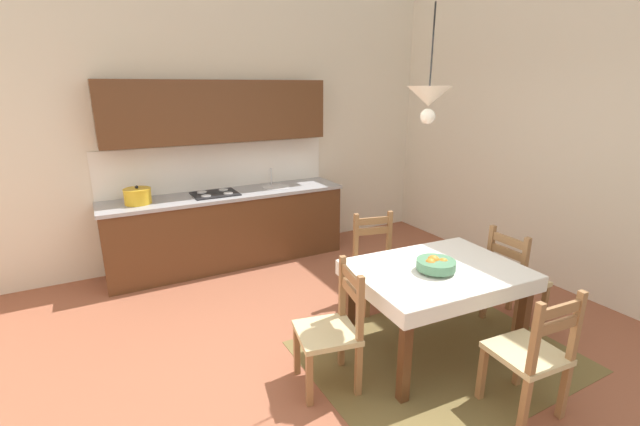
% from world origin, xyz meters
% --- Properties ---
extents(ground_plane, '(6.45, 6.02, 0.10)m').
position_xyz_m(ground_plane, '(0.00, 0.00, -0.05)').
color(ground_plane, '#99563D').
extents(wall_back, '(6.45, 0.12, 4.08)m').
position_xyz_m(wall_back, '(0.00, 2.77, 2.04)').
color(wall_back, silver).
rests_on(wall_back, ground_plane).
extents(wall_right, '(0.12, 6.02, 4.08)m').
position_xyz_m(wall_right, '(2.98, 0.00, 2.04)').
color(wall_right, silver).
rests_on(wall_right, ground_plane).
extents(area_rug, '(2.10, 1.60, 0.01)m').
position_xyz_m(area_rug, '(0.86, -0.33, 0.00)').
color(area_rug, brown).
rests_on(area_rug, ground_plane).
extents(kitchen_cabinetry, '(2.86, 0.63, 2.20)m').
position_xyz_m(kitchen_cabinetry, '(-0.05, 2.44, 0.86)').
color(kitchen_cabinetry, '#56331C').
rests_on(kitchen_cabinetry, ground_plane).
extents(dining_table, '(1.38, 1.05, 0.75)m').
position_xyz_m(dining_table, '(0.86, -0.23, 0.62)').
color(dining_table, '#56331C').
rests_on(dining_table, ground_plane).
extents(dining_chair_window_side, '(0.43, 0.43, 0.93)m').
position_xyz_m(dining_chair_window_side, '(1.80, -0.24, 0.44)').
color(dining_chair_window_side, '#D1BC89').
rests_on(dining_chair_window_side, ground_plane).
extents(dining_chair_camera_side, '(0.45, 0.45, 0.93)m').
position_xyz_m(dining_chair_camera_side, '(0.93, -1.06, 0.44)').
color(dining_chair_camera_side, '#D1BC89').
rests_on(dining_chair_camera_side, ground_plane).
extents(dining_chair_tv_side, '(0.50, 0.50, 0.93)m').
position_xyz_m(dining_chair_tv_side, '(-0.08, -0.18, 0.44)').
color(dining_chair_tv_side, '#D1BC89').
rests_on(dining_chair_tv_side, ground_plane).
extents(dining_chair_kitchen_side, '(0.51, 0.51, 0.93)m').
position_xyz_m(dining_chair_kitchen_side, '(0.92, 0.66, 0.44)').
color(dining_chair_kitchen_side, '#D1BC89').
rests_on(dining_chair_kitchen_side, ground_plane).
extents(fruit_bowl, '(0.30, 0.30, 0.12)m').
position_xyz_m(fruit_bowl, '(0.79, -0.27, 0.81)').
color(fruit_bowl, '#4C7F5B').
rests_on(fruit_bowl, dining_table).
extents(pendant_lamp, '(0.32, 0.32, 0.80)m').
position_xyz_m(pendant_lamp, '(0.73, -0.14, 2.06)').
color(pendant_lamp, black).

